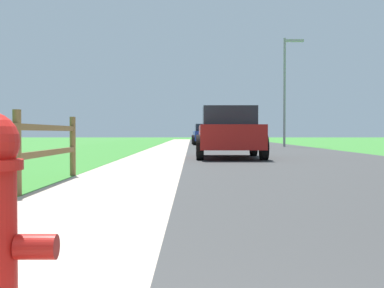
{
  "coord_description": "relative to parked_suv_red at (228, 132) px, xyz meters",
  "views": [
    {
      "loc": [
        0.22,
        -0.19,
        0.83
      ],
      "look_at": [
        0.25,
        11.31,
        0.56
      ],
      "focal_mm": 46.3,
      "sensor_mm": 36.0,
      "label": 1
    }
  ],
  "objects": [
    {
      "name": "ground_plane",
      "position": [
        -1.43,
        8.99,
        -0.83
      ],
      "size": [
        120.0,
        120.0,
        0.0
      ],
      "primitive_type": "plane",
      "color": "#387E2F"
    },
    {
      "name": "road_asphalt",
      "position": [
        2.07,
        10.99,
        -0.83
      ],
      "size": [
        7.0,
        66.0,
        0.01
      ],
      "primitive_type": "cube",
      "color": "#373737",
      "rests_on": "ground"
    },
    {
      "name": "parked_car_blue",
      "position": [
        -0.19,
        17.59,
        -0.12
      ],
      "size": [
        2.1,
        4.69,
        1.41
      ],
      "color": "navy",
      "rests_on": "ground"
    },
    {
      "name": "parked_car_black",
      "position": [
        0.74,
        10.12,
        -0.09
      ],
      "size": [
        2.11,
        4.96,
        1.5
      ],
      "color": "black",
      "rests_on": "ground"
    },
    {
      "name": "street_lamp",
      "position": [
        4.32,
        12.79,
        2.94
      ],
      "size": [
        1.17,
        0.2,
        6.35
      ],
      "color": "gray",
      "rests_on": "ground"
    },
    {
      "name": "parked_suv_red",
      "position": [
        0.0,
        0.0,
        0.0
      ],
      "size": [
        2.16,
        4.25,
        1.68
      ],
      "color": "maroon",
      "rests_on": "ground"
    },
    {
      "name": "curb_concrete",
      "position": [
        -4.43,
        10.99,
        -0.83
      ],
      "size": [
        6.0,
        66.0,
        0.01
      ],
      "primitive_type": "cube",
      "color": "#BFA895",
      "rests_on": "ground"
    },
    {
      "name": "grass_verge",
      "position": [
        -5.93,
        10.99,
        -0.83
      ],
      "size": [
        5.0,
        66.0,
        0.0
      ],
      "primitive_type": "cube",
      "color": "#387E2F",
      "rests_on": "ground"
    }
  ]
}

